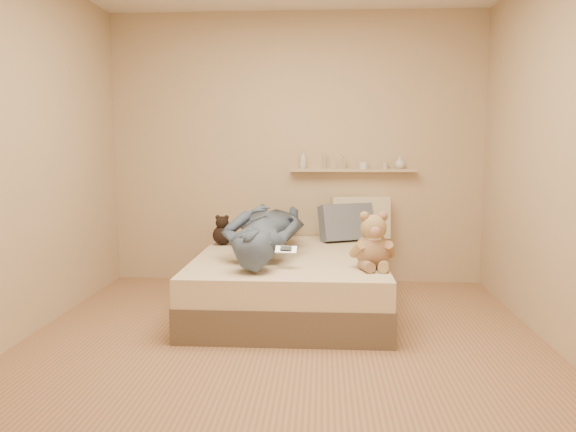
# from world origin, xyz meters

# --- Properties ---
(room) EXTENTS (3.80, 3.80, 3.80)m
(room) POSITION_xyz_m (0.00, 0.00, 1.30)
(room) COLOR #9E7151
(room) RESTS_ON ground
(bed) EXTENTS (1.50, 1.90, 0.45)m
(bed) POSITION_xyz_m (0.00, 0.93, 0.22)
(bed) COLOR brown
(bed) RESTS_ON floor
(game_console) EXTENTS (0.16, 0.08, 0.05)m
(game_console) POSITION_xyz_m (0.00, 0.39, 0.59)
(game_console) COLOR #AFB2B6
(game_console) RESTS_ON bed
(teddy_bear) EXTENTS (0.35, 0.33, 0.42)m
(teddy_bear) POSITION_xyz_m (0.63, 0.43, 0.62)
(teddy_bear) COLOR #926750
(teddy_bear) RESTS_ON bed
(dark_plush) EXTENTS (0.18, 0.18, 0.27)m
(dark_plush) POSITION_xyz_m (-0.63, 1.33, 0.57)
(dark_plush) COLOR black
(dark_plush) RESTS_ON bed
(pillow_cream) EXTENTS (0.58, 0.29, 0.41)m
(pillow_cream) POSITION_xyz_m (0.62, 1.76, 0.65)
(pillow_cream) COLOR beige
(pillow_cream) RESTS_ON bed
(pillow_grey) EXTENTS (0.55, 0.41, 0.37)m
(pillow_grey) POSITION_xyz_m (0.49, 1.62, 0.62)
(pillow_grey) COLOR slate
(pillow_grey) RESTS_ON bed
(person) EXTENTS (0.66, 1.71, 0.40)m
(person) POSITION_xyz_m (-0.21, 0.95, 0.65)
(person) COLOR #3E4C62
(person) RESTS_ON bed
(wall_shelf) EXTENTS (1.20, 0.12, 0.03)m
(wall_shelf) POSITION_xyz_m (0.55, 1.84, 1.10)
(wall_shelf) COLOR tan
(wall_shelf) RESTS_ON wall_back
(shelf_bottles) EXTENTS (1.04, 0.13, 0.18)m
(shelf_bottles) POSITION_xyz_m (0.58, 1.84, 1.18)
(shelf_bottles) COLOR silver
(shelf_bottles) RESTS_ON wall_shelf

